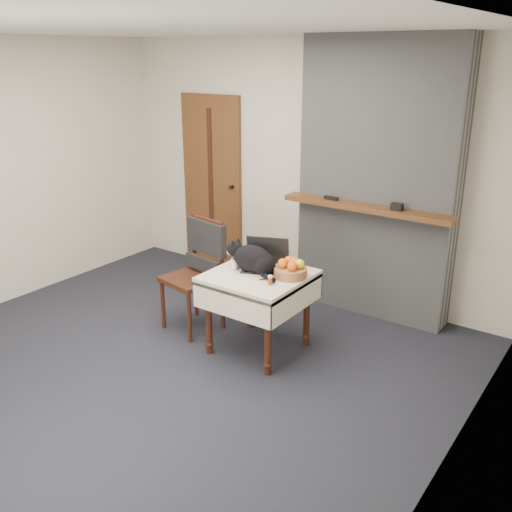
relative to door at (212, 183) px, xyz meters
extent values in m
plane|color=black|center=(1.20, -1.97, -1.00)|extent=(4.50, 4.50, 0.00)
cube|color=beige|center=(1.20, 0.03, 0.30)|extent=(4.50, 0.02, 2.60)
cube|color=beige|center=(-1.05, -1.97, 0.30)|extent=(0.02, 4.00, 2.60)
cube|color=beige|center=(3.45, -1.97, 0.30)|extent=(0.02, 4.00, 2.60)
cube|color=white|center=(1.20, -1.97, 1.60)|extent=(4.50, 4.00, 0.02)
cube|color=brown|center=(0.00, 0.00, 0.00)|extent=(0.82, 0.05, 2.00)
cube|color=#3A190F|center=(0.00, -0.03, 0.00)|extent=(0.06, 0.01, 1.70)
cylinder|color=black|center=(0.32, -0.04, 0.00)|extent=(0.04, 0.06, 0.04)
cube|color=gray|center=(2.10, -0.12, 0.30)|extent=(1.50, 0.30, 2.60)
cube|color=brown|center=(2.10, -0.36, 0.10)|extent=(1.62, 0.18, 0.05)
cube|color=black|center=(1.75, -0.36, 0.14)|extent=(0.14, 0.04, 0.03)
cube|color=black|center=(2.40, -0.36, 0.16)|extent=(0.10, 0.07, 0.06)
cylinder|color=#3A190F|center=(1.37, -1.74, -0.68)|extent=(0.06, 0.06, 0.64)
sphere|color=#3A190F|center=(1.37, -1.74, -0.92)|extent=(0.07, 0.07, 0.07)
cylinder|color=#3A190F|center=(1.97, -1.74, -0.68)|extent=(0.06, 0.06, 0.64)
sphere|color=#3A190F|center=(1.97, -1.74, -0.92)|extent=(0.07, 0.07, 0.07)
cylinder|color=#3A190F|center=(1.37, -1.14, -0.68)|extent=(0.06, 0.06, 0.64)
sphere|color=#3A190F|center=(1.37, -1.14, -0.92)|extent=(0.07, 0.07, 0.07)
cylinder|color=#3A190F|center=(1.97, -1.14, -0.68)|extent=(0.06, 0.06, 0.64)
sphere|color=#3A190F|center=(1.97, -1.14, -0.92)|extent=(0.07, 0.07, 0.07)
cube|color=#F0E2CB|center=(1.67, -1.44, -0.33)|extent=(0.78, 0.78, 0.06)
cube|color=#F0E2CB|center=(1.67, -1.82, -0.44)|extent=(0.78, 0.01, 0.22)
cube|color=#F0E2CB|center=(1.67, -1.05, -0.44)|extent=(0.78, 0.01, 0.22)
cube|color=#F0E2CB|center=(1.28, -1.44, -0.44)|extent=(0.01, 0.78, 0.22)
cube|color=#F0E2CB|center=(2.05, -1.44, -0.44)|extent=(0.01, 0.78, 0.22)
cube|color=#B7B7BC|center=(1.68, -1.38, -0.29)|extent=(0.43, 0.37, 0.02)
cube|color=black|center=(1.68, -1.38, -0.28)|extent=(0.34, 0.27, 0.00)
cube|color=black|center=(1.63, -1.24, -0.15)|extent=(0.36, 0.19, 0.25)
cube|color=#A2C1ED|center=(1.63, -1.24, -0.15)|extent=(0.33, 0.17, 0.22)
ellipsoid|color=black|center=(1.60, -1.43, -0.18)|extent=(0.37, 0.22, 0.23)
ellipsoid|color=black|center=(1.72, -1.43, -0.21)|extent=(0.19, 0.21, 0.19)
sphere|color=black|center=(1.42, -1.44, -0.13)|extent=(0.14, 0.14, 0.13)
ellipsoid|color=white|center=(1.38, -1.44, -0.16)|extent=(0.06, 0.07, 0.06)
ellipsoid|color=white|center=(1.45, -1.44, -0.23)|extent=(0.06, 0.08, 0.09)
cone|color=black|center=(1.43, -1.48, -0.06)|extent=(0.05, 0.05, 0.06)
cone|color=black|center=(1.43, -1.40, -0.06)|extent=(0.05, 0.05, 0.06)
cylinder|color=black|center=(1.80, -1.51, -0.27)|extent=(0.20, 0.10, 0.04)
sphere|color=white|center=(1.45, -1.48, -0.28)|extent=(0.04, 0.04, 0.04)
sphere|color=white|center=(1.45, -1.39, -0.28)|extent=(0.04, 0.04, 0.04)
cylinder|color=white|center=(1.41, -1.43, -0.26)|extent=(0.07, 0.07, 0.08)
cylinder|color=#963712|center=(1.88, -1.58, -0.27)|extent=(0.03, 0.03, 0.06)
cylinder|color=white|center=(1.88, -1.58, -0.23)|extent=(0.04, 0.04, 0.01)
cylinder|color=#A56F42|center=(1.92, -1.34, -0.26)|extent=(0.27, 0.27, 0.08)
sphere|color=orange|center=(1.86, -1.37, -0.19)|extent=(0.08, 0.08, 0.08)
sphere|color=orange|center=(1.96, -1.38, -0.19)|extent=(0.08, 0.08, 0.08)
sphere|color=orange|center=(1.92, -1.28, -0.19)|extent=(0.08, 0.08, 0.08)
sphere|color=yellow|center=(1.98, -1.31, -0.19)|extent=(0.08, 0.08, 0.08)
sphere|color=orange|center=(1.87, -1.29, -0.19)|extent=(0.08, 0.08, 0.08)
cube|color=black|center=(1.83, -1.39, -0.30)|extent=(0.12, 0.12, 0.01)
cube|color=#3A190F|center=(0.94, -1.45, -0.51)|extent=(0.53, 0.53, 0.04)
cylinder|color=#3A190F|center=(0.71, -1.61, -0.75)|extent=(0.04, 0.04, 0.49)
cylinder|color=#3A190F|center=(1.10, -1.68, -0.75)|extent=(0.04, 0.04, 0.49)
cylinder|color=#3A190F|center=(0.78, -1.23, -0.75)|extent=(0.04, 0.04, 0.49)
cylinder|color=#3A190F|center=(1.17, -1.30, -0.75)|extent=(0.04, 0.04, 0.49)
cylinder|color=#3A190F|center=(0.78, -1.23, -0.24)|extent=(0.04, 0.04, 0.54)
cylinder|color=#3A190F|center=(1.17, -1.30, -0.24)|extent=(0.04, 0.04, 0.54)
cube|color=#3A190F|center=(0.97, -1.26, -0.13)|extent=(0.39, 0.10, 0.31)
cube|color=black|center=(0.97, -1.27, -0.15)|extent=(0.48, 0.15, 0.31)
camera|label=1|loc=(4.19, -5.04, 1.43)|focal=40.00mm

